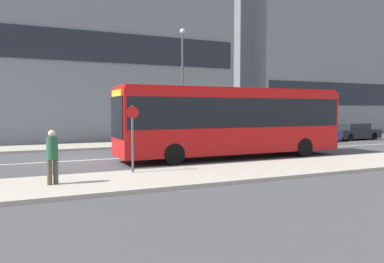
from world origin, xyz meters
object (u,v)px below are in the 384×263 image
pedestrian_near_stop (52,154)px  parked_car_2 (354,132)px  parked_car_1 (311,133)px  parked_car_0 (255,135)px  city_bus (232,118)px  bus_stop_sign (133,133)px  street_lamp (183,75)px

pedestrian_near_stop → parked_car_2: bearing=0.4°
parked_car_1 → pedestrian_near_stop: 21.01m
parked_car_0 → city_bus: bearing=-132.8°
city_bus → parked_car_1: city_bus is taller
bus_stop_sign → parked_car_1: bearing=27.6°
city_bus → pedestrian_near_stop: 9.75m
parked_car_0 → parked_car_1: (4.96, -0.03, -0.00)m
parked_car_2 → bus_stop_sign: size_ratio=1.69×
parked_car_0 → parked_car_2: parked_car_0 is taller
parked_car_1 → pedestrian_near_stop: pedestrian_near_stop is taller
parked_car_1 → street_lamp: bearing=169.2°
parked_car_1 → pedestrian_near_stop: (-18.75, -9.46, 0.43)m
parked_car_0 → street_lamp: 6.48m
bus_stop_sign → parked_car_0: bearing=37.3°
parked_car_2 → bus_stop_sign: bearing=-157.2°
city_bus → bus_stop_sign: (-5.95, -2.95, -0.42)m
city_bus → bus_stop_sign: city_bus is taller
street_lamp → bus_stop_sign: bearing=-121.8°
parked_car_2 → bus_stop_sign: bus_stop_sign is taller
parked_car_2 → pedestrian_near_stop: pedestrian_near_stop is taller
parked_car_2 → city_bus: bearing=-158.8°
parked_car_2 → street_lamp: street_lamp is taller
parked_car_1 → bus_stop_sign: (-15.90, -8.30, 0.93)m
parked_car_0 → pedestrian_near_stop: (-13.79, -9.49, 0.43)m
pedestrian_near_stop → bus_stop_sign: (2.85, 1.16, 0.50)m
parked_car_0 → bus_stop_sign: bearing=-142.7°
street_lamp → parked_car_0: bearing=-21.1°
bus_stop_sign → street_lamp: size_ratio=0.32×
parked_car_0 → parked_car_1: parked_car_0 is taller
parked_car_0 → bus_stop_sign: 13.78m
parked_car_2 → street_lamp: bearing=174.0°
parked_car_2 → pedestrian_near_stop: size_ratio=2.48×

